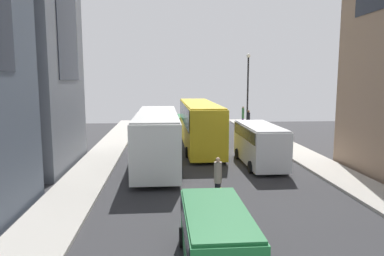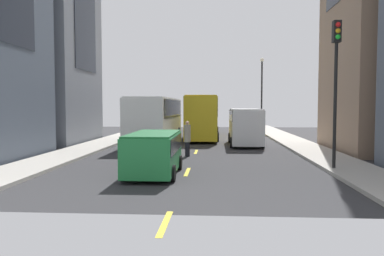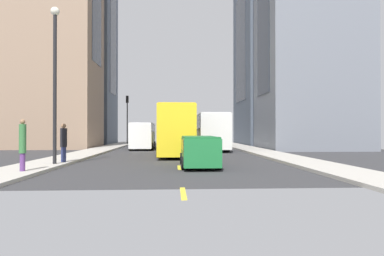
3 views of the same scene
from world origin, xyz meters
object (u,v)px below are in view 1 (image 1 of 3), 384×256
(city_bus_white, at_px, (157,134))
(streetcar_yellow, at_px, (199,121))
(car_green_0, at_px, (180,122))
(pedestrian_crossing_near, at_px, (248,119))
(pedestrian_crossing_mid, at_px, (218,178))
(pedestrian_waiting_curb, at_px, (243,115))
(car_green_1, at_px, (216,233))
(delivery_van_white, at_px, (260,142))

(city_bus_white, distance_m, streetcar_yellow, 6.65)
(car_green_0, height_order, pedestrian_crossing_near, pedestrian_crossing_near)
(pedestrian_crossing_mid, bearing_deg, pedestrian_waiting_curb, -90.72)
(city_bus_white, distance_m, car_green_1, 12.85)
(car_green_1, height_order, pedestrian_crossing_mid, pedestrian_crossing_mid)
(streetcar_yellow, distance_m, car_green_1, 18.55)
(delivery_van_white, bearing_deg, pedestrian_crossing_mid, -120.17)
(pedestrian_waiting_curb, bearing_deg, streetcar_yellow, -1.85)
(pedestrian_waiting_curb, xyz_separation_m, pedestrian_crossing_near, (-0.37, -4.16, -0.05))
(pedestrian_waiting_curb, bearing_deg, pedestrian_crossing_near, 20.23)
(car_green_0, bearing_deg, city_bus_white, -97.85)
(city_bus_white, distance_m, pedestrian_waiting_curb, 20.87)
(pedestrian_waiting_curb, relative_size, pedestrian_crossing_near, 1.04)
(car_green_1, xyz_separation_m, pedestrian_crossing_near, (7.50, 26.95, 0.25))
(streetcar_yellow, height_order, car_green_1, streetcar_yellow)
(pedestrian_waiting_curb, xyz_separation_m, pedestrian_crossing_mid, (-6.94, -25.42, -0.27))
(city_bus_white, xyz_separation_m, pedestrian_waiting_curb, (9.76, 18.44, -0.70))
(city_bus_white, bearing_deg, pedestrian_crossing_mid, -68.02)
(streetcar_yellow, relative_size, pedestrian_crossing_near, 6.21)
(streetcar_yellow, xyz_separation_m, car_green_0, (-1.11, 9.91, -1.21))
(car_green_1, distance_m, pedestrian_crossing_mid, 5.77)
(streetcar_yellow, xyz_separation_m, pedestrian_crossing_near, (6.12, 8.49, -0.87))
(streetcar_yellow, bearing_deg, pedestrian_waiting_curb, 62.85)
(delivery_van_white, bearing_deg, streetcar_yellow, 116.11)
(car_green_0, xyz_separation_m, pedestrian_crossing_near, (7.23, -1.42, 0.34))
(city_bus_white, height_order, pedestrian_waiting_curb, city_bus_white)
(city_bus_white, xyz_separation_m, delivery_van_white, (6.46, -0.71, -0.49))
(pedestrian_crossing_near, relative_size, pedestrian_crossing_mid, 1.06)
(pedestrian_waiting_curb, bearing_deg, car_green_1, 11.11)
(delivery_van_white, height_order, pedestrian_crossing_near, delivery_van_white)
(streetcar_yellow, xyz_separation_m, pedestrian_waiting_curb, (6.49, 12.65, -0.82))
(car_green_1, xyz_separation_m, pedestrian_waiting_curb, (7.87, 31.11, 0.30))
(car_green_0, relative_size, car_green_1, 1.09)
(city_bus_white, relative_size, pedestrian_waiting_curb, 5.24)
(delivery_van_white, bearing_deg, pedestrian_crossing_near, 78.95)
(car_green_0, distance_m, pedestrian_crossing_near, 7.37)
(city_bus_white, bearing_deg, car_green_1, -81.51)
(streetcar_yellow, relative_size, car_green_1, 3.01)
(pedestrian_waiting_curb, bearing_deg, delivery_van_white, 15.53)
(city_bus_white, relative_size, car_green_0, 2.44)
(car_green_0, xyz_separation_m, car_green_1, (-0.27, -28.37, 0.09))
(streetcar_yellow, relative_size, pedestrian_waiting_curb, 5.96)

